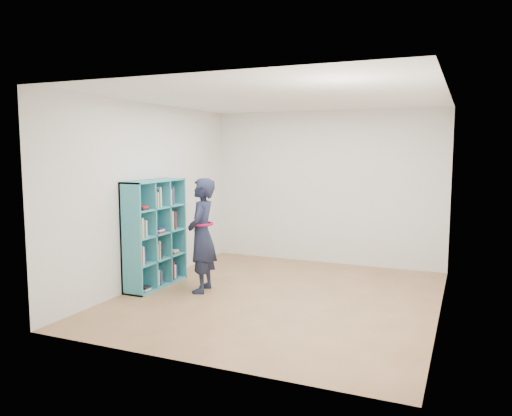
% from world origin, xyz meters
% --- Properties ---
extents(floor, '(4.50, 4.50, 0.00)m').
position_xyz_m(floor, '(0.00, 0.00, 0.00)').
color(floor, olive).
rests_on(floor, ground).
extents(ceiling, '(4.50, 4.50, 0.00)m').
position_xyz_m(ceiling, '(0.00, 0.00, 2.60)').
color(ceiling, white).
rests_on(ceiling, wall_back).
extents(wall_left, '(0.02, 4.50, 2.60)m').
position_xyz_m(wall_left, '(-2.00, 0.00, 1.30)').
color(wall_left, silver).
rests_on(wall_left, floor).
extents(wall_right, '(0.02, 4.50, 2.60)m').
position_xyz_m(wall_right, '(2.00, 0.00, 1.30)').
color(wall_right, silver).
rests_on(wall_right, floor).
extents(wall_back, '(4.00, 0.02, 2.60)m').
position_xyz_m(wall_back, '(0.00, 2.25, 1.30)').
color(wall_back, silver).
rests_on(wall_back, floor).
extents(wall_front, '(4.00, 0.02, 2.60)m').
position_xyz_m(wall_front, '(0.00, -2.25, 1.30)').
color(wall_front, silver).
rests_on(wall_front, floor).
extents(bookshelf, '(0.33, 1.14, 1.52)m').
position_xyz_m(bookshelf, '(-1.85, -0.17, 0.74)').
color(bookshelf, teal).
rests_on(bookshelf, floor).
extents(person, '(0.49, 0.64, 1.57)m').
position_xyz_m(person, '(-1.07, -0.16, 0.78)').
color(person, black).
rests_on(person, floor).
extents(smartphone, '(0.03, 0.10, 0.14)m').
position_xyz_m(smartphone, '(-1.23, -0.10, 0.89)').
color(smartphone, silver).
rests_on(smartphone, person).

